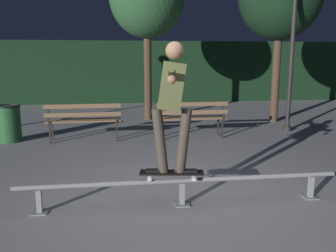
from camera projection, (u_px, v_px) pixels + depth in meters
ground_plane at (183, 206)px, 4.38m from camera, size 90.00×90.00×0.00m
hedge_backdrop at (137, 72)px, 14.78m from camera, size 24.00×1.20×2.47m
grind_rail at (182, 184)px, 4.39m from camera, size 4.02×0.18×0.34m
skateboard at (172, 173)px, 4.34m from camera, size 0.80×0.31×0.09m
skateboarder at (172, 97)px, 4.16m from camera, size 0.63×1.40×1.56m
park_bench_leftmost at (83, 117)px, 7.68m from camera, size 1.61×0.44×0.88m
park_bench_left_center at (191, 115)px, 7.99m from camera, size 1.61×0.44×0.88m
lamp_post_right at (293, 29)px, 8.47m from camera, size 0.32×0.32×3.90m
trash_can at (9, 123)px, 7.73m from camera, size 0.52×0.52×0.80m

